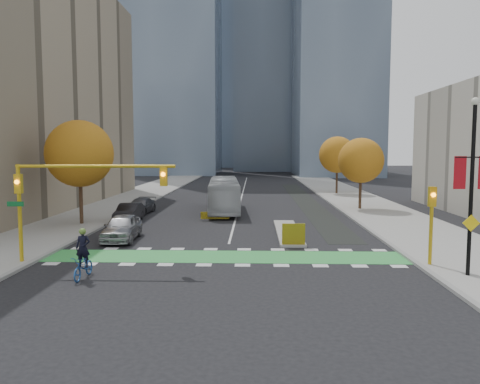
# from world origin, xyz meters

# --- Properties ---
(ground) EXTENTS (300.00, 300.00, 0.00)m
(ground) POSITION_xyz_m (0.00, 0.00, 0.00)
(ground) COLOR black
(ground) RESTS_ON ground
(sidewalk_west) EXTENTS (7.00, 120.00, 0.15)m
(sidewalk_west) POSITION_xyz_m (-13.50, 20.00, 0.07)
(sidewalk_west) COLOR gray
(sidewalk_west) RESTS_ON ground
(sidewalk_east) EXTENTS (7.00, 120.00, 0.15)m
(sidewalk_east) POSITION_xyz_m (13.50, 20.00, 0.07)
(sidewalk_east) COLOR gray
(sidewalk_east) RESTS_ON ground
(curb_west) EXTENTS (0.30, 120.00, 0.16)m
(curb_west) POSITION_xyz_m (-10.00, 20.00, 0.07)
(curb_west) COLOR gray
(curb_west) RESTS_ON ground
(curb_east) EXTENTS (0.30, 120.00, 0.16)m
(curb_east) POSITION_xyz_m (10.00, 20.00, 0.07)
(curb_east) COLOR gray
(curb_east) RESTS_ON ground
(bike_crossing) EXTENTS (20.00, 3.00, 0.01)m
(bike_crossing) POSITION_xyz_m (0.00, 1.50, 0.01)
(bike_crossing) COLOR green
(bike_crossing) RESTS_ON ground
(centre_line) EXTENTS (0.15, 70.00, 0.01)m
(centre_line) POSITION_xyz_m (0.00, 40.00, 0.01)
(centre_line) COLOR silver
(centre_line) RESTS_ON ground
(bike_lane_paint) EXTENTS (2.50, 50.00, 0.01)m
(bike_lane_paint) POSITION_xyz_m (7.50, 30.00, 0.01)
(bike_lane_paint) COLOR black
(bike_lane_paint) RESTS_ON ground
(median_island) EXTENTS (1.60, 10.00, 0.16)m
(median_island) POSITION_xyz_m (4.00, 9.00, 0.08)
(median_island) COLOR gray
(median_island) RESTS_ON ground
(hazard_board) EXTENTS (1.40, 0.12, 1.30)m
(hazard_board) POSITION_xyz_m (4.00, 4.20, 0.80)
(hazard_board) COLOR yellow
(hazard_board) RESTS_ON median_island
(tower_nw) EXTENTS (22.00, 22.00, 70.00)m
(tower_nw) POSITION_xyz_m (-18.00, 90.00, 35.00)
(tower_nw) COLOR #47566B
(tower_nw) RESTS_ON ground
(tower_nc) EXTENTS (20.00, 20.00, 90.00)m
(tower_nc) POSITION_xyz_m (6.00, 110.00, 45.00)
(tower_nc) COLOR #47566B
(tower_nc) RESTS_ON ground
(tower_ne) EXTENTS (18.00, 24.00, 60.00)m
(tower_ne) POSITION_xyz_m (20.00, 85.00, 30.00)
(tower_ne) COLOR #47566B
(tower_ne) RESTS_ON ground
(tower_far) EXTENTS (26.00, 26.00, 80.00)m
(tower_far) POSITION_xyz_m (-4.00, 140.00, 40.00)
(tower_far) COLOR #47566B
(tower_far) RESTS_ON ground
(tree_west) EXTENTS (5.20, 5.20, 8.22)m
(tree_west) POSITION_xyz_m (-12.00, 12.00, 5.62)
(tree_west) COLOR #332114
(tree_west) RESTS_ON ground
(tree_east_near) EXTENTS (4.40, 4.40, 7.08)m
(tree_east_near) POSITION_xyz_m (12.00, 22.00, 4.86)
(tree_east_near) COLOR #332114
(tree_east_near) RESTS_ON ground
(tree_east_far) EXTENTS (4.80, 4.80, 7.65)m
(tree_east_far) POSITION_xyz_m (12.50, 38.00, 5.24)
(tree_east_far) COLOR #332114
(tree_east_far) RESTS_ON ground
(traffic_signal_west) EXTENTS (8.53, 0.56, 5.20)m
(traffic_signal_west) POSITION_xyz_m (-7.93, -0.51, 4.03)
(traffic_signal_west) COLOR #BF9914
(traffic_signal_west) RESTS_ON ground
(traffic_signal_east) EXTENTS (0.35, 0.43, 4.10)m
(traffic_signal_east) POSITION_xyz_m (10.50, -0.51, 2.73)
(traffic_signal_east) COLOR #BF9914
(traffic_signal_east) RESTS_ON ground
(banner_lamppost) EXTENTS (1.65, 0.36, 8.28)m
(banner_lamppost) POSITION_xyz_m (11.50, -2.50, 4.61)
(banner_lamppost) COLOR black
(banner_lamppost) RESTS_ON ground
(cyclist) EXTENTS (0.78, 2.07, 2.36)m
(cyclist) POSITION_xyz_m (-6.28, -3.10, 0.79)
(cyclist) COLOR #1F4C91
(cyclist) RESTS_ON ground
(bus) EXTENTS (3.56, 11.94, 3.28)m
(bus) POSITION_xyz_m (-1.30, 20.27, 1.64)
(bus) COLOR #B3B8BB
(bus) RESTS_ON ground
(parked_car_a) EXTENTS (2.23, 5.08, 1.70)m
(parked_car_a) POSITION_xyz_m (-7.08, 6.01, 0.85)
(parked_car_a) COLOR #96979C
(parked_car_a) RESTS_ON ground
(parked_car_b) EXTENTS (1.68, 4.65, 1.52)m
(parked_car_b) POSITION_xyz_m (-8.68, 13.67, 0.76)
(parked_car_b) COLOR black
(parked_car_b) RESTS_ON ground
(parked_car_c) EXTENTS (2.29, 4.94, 1.40)m
(parked_car_c) POSITION_xyz_m (-9.00, 18.81, 0.70)
(parked_car_c) COLOR #4C4C51
(parked_car_c) RESTS_ON ground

